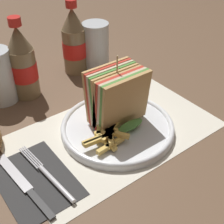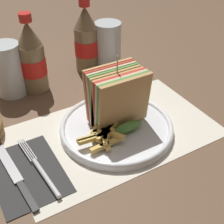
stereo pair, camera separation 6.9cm
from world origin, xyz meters
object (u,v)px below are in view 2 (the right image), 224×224
(coke_bottle_near, at_px, (32,59))
(knife, at_px, (16,176))
(plate_main, at_px, (116,127))
(glass_near, at_px, (108,49))
(fork, at_px, (42,171))
(glass_far, at_px, (9,73))
(club_sandwich, at_px, (117,98))
(coke_bottle_far, at_px, (86,41))

(coke_bottle_near, bearing_deg, knife, -116.09)
(plate_main, bearing_deg, glass_near, 64.09)
(fork, xyz_separation_m, glass_far, (0.03, 0.31, 0.05))
(club_sandwich, distance_m, glass_near, 0.28)
(glass_far, bearing_deg, fork, -95.98)
(knife, bearing_deg, club_sandwich, 4.41)
(coke_bottle_far, bearing_deg, glass_far, -175.13)
(fork, bearing_deg, coke_bottle_near, 67.90)
(knife, bearing_deg, glass_near, 34.07)
(knife, relative_size, coke_bottle_near, 0.93)
(fork, xyz_separation_m, knife, (-0.05, 0.02, -0.00))
(fork, height_order, coke_bottle_far, coke_bottle_far)
(fork, relative_size, knife, 0.94)
(knife, xyz_separation_m, glass_near, (0.36, 0.29, 0.05))
(coke_bottle_near, bearing_deg, coke_bottle_far, 11.08)
(plate_main, bearing_deg, glass_far, 119.86)
(coke_bottle_near, bearing_deg, plate_main, -69.68)
(club_sandwich, relative_size, glass_far, 1.15)
(plate_main, relative_size, glass_near, 1.83)
(club_sandwich, relative_size, glass_near, 1.15)
(fork, xyz_separation_m, coke_bottle_near, (0.09, 0.30, 0.08))
(glass_far, bearing_deg, glass_near, -0.53)
(glass_near, bearing_deg, club_sandwich, -115.33)
(plate_main, height_order, knife, plate_main)
(knife, distance_m, glass_far, 0.31)
(plate_main, bearing_deg, coke_bottle_near, 110.32)
(fork, height_order, coke_bottle_near, coke_bottle_near)
(knife, bearing_deg, coke_bottle_near, 59.13)
(glass_near, distance_m, glass_far, 0.29)
(plate_main, bearing_deg, club_sandwich, 54.86)
(coke_bottle_near, distance_m, coke_bottle_far, 0.17)
(knife, bearing_deg, glass_far, 70.42)
(fork, xyz_separation_m, glass_near, (0.32, 0.31, 0.05))
(fork, distance_m, glass_near, 0.45)
(club_sandwich, relative_size, knife, 0.82)
(coke_bottle_far, height_order, glass_far, coke_bottle_far)
(coke_bottle_near, xyz_separation_m, coke_bottle_far, (0.17, 0.03, 0.00))
(fork, height_order, glass_far, glass_far)
(club_sandwich, height_order, fork, club_sandwich)
(coke_bottle_far, height_order, glass_near, coke_bottle_far)
(glass_far, bearing_deg, club_sandwich, -57.13)
(fork, bearing_deg, club_sandwich, 10.59)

